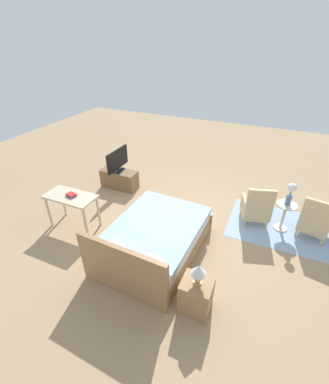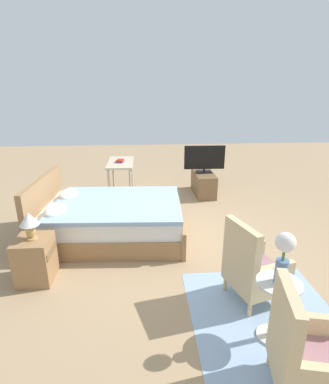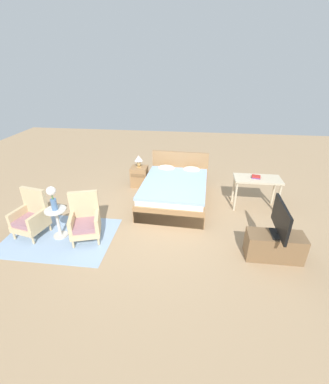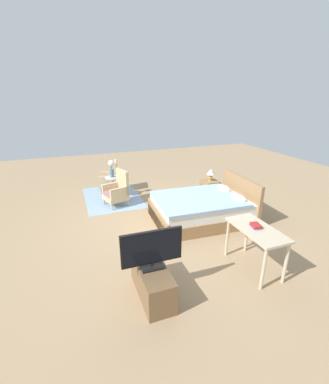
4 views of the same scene
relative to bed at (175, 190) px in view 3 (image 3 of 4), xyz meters
name	(u,v)px [view 3 (image 3 of 4)]	position (x,y,z in m)	size (l,w,h in m)	color
ground_plane	(166,221)	(-0.12, -0.92, -0.30)	(16.00, 16.00, 0.00)	#A38460
floor_rug	(60,237)	(-2.13, -1.74, -0.29)	(2.10, 1.50, 0.01)	#8EA8C6
bed	(175,190)	(0.00, 0.00, 0.00)	(1.61, 2.21, 0.96)	#997047
armchair_by_window_left	(31,217)	(-2.69, -1.68, 0.08)	(0.64, 0.64, 0.92)	#CCB284
armchair_by_window_right	(85,221)	(-1.58, -1.68, 0.08)	(0.68, 0.68, 0.92)	#CCB284
side_table	(57,220)	(-2.13, -1.71, 0.08)	(0.40, 0.40, 0.61)	beige
flower_vase	(52,196)	(-2.13, -1.71, 0.60)	(0.17, 0.17, 0.48)	#4C709E
nightstand	(139,176)	(-1.05, 0.78, -0.02)	(0.44, 0.41, 0.55)	#997047
table_lamp	(139,160)	(-1.05, 0.78, 0.47)	(0.22, 0.22, 0.33)	tan
tv_stand	(274,246)	(1.89, -1.83, -0.06)	(0.96, 0.40, 0.48)	brown
tv_flatscreen	(281,220)	(1.89, -1.83, 0.48)	(0.21, 0.86, 0.58)	black
vanity_desk	(257,183)	(1.87, -0.06, 0.34)	(1.04, 0.52, 0.75)	beige
book_stack	(256,177)	(1.83, -0.05, 0.48)	(0.21, 0.17, 0.05)	#66387A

